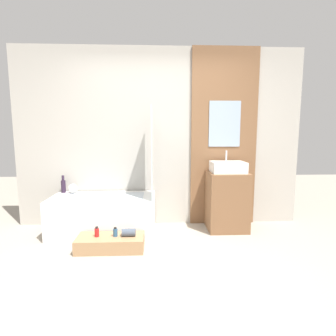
{
  "coord_description": "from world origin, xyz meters",
  "views": [
    {
      "loc": [
        -0.04,
        -2.33,
        1.38
      ],
      "look_at": [
        0.09,
        0.72,
        0.97
      ],
      "focal_mm": 28.0,
      "sensor_mm": 36.0,
      "label": 1
    }
  ],
  "objects_px": {
    "bottle_soap_primary": "(97,232)",
    "bottle_soap_secondary": "(115,232)",
    "bathtub": "(104,214)",
    "vase_round_light": "(73,188)",
    "vase_tall_dark": "(63,186)",
    "wooden_step_bench": "(111,243)",
    "sink": "(228,167)"
  },
  "relations": [
    {
      "from": "bathtub",
      "to": "bottle_soap_secondary",
      "type": "bearing_deg",
      "value": -65.98
    },
    {
      "from": "vase_tall_dark",
      "to": "bathtub",
      "type": "bearing_deg",
      "value": -22.46
    },
    {
      "from": "wooden_step_bench",
      "to": "sink",
      "type": "bearing_deg",
      "value": 21.45
    },
    {
      "from": "vase_round_light",
      "to": "sink",
      "type": "bearing_deg",
      "value": -3.81
    },
    {
      "from": "bathtub",
      "to": "wooden_step_bench",
      "type": "xyz_separation_m",
      "value": [
        0.18,
        -0.53,
        -0.18
      ]
    },
    {
      "from": "bathtub",
      "to": "bottle_soap_secondary",
      "type": "relative_size",
      "value": 12.68
    },
    {
      "from": "vase_round_light",
      "to": "bottle_soap_primary",
      "type": "bearing_deg",
      "value": -56.78
    },
    {
      "from": "bottle_soap_primary",
      "to": "bottle_soap_secondary",
      "type": "xyz_separation_m",
      "value": [
        0.22,
        0.0,
        -0.0
      ]
    },
    {
      "from": "vase_round_light",
      "to": "wooden_step_bench",
      "type": "bearing_deg",
      "value": -49.2
    },
    {
      "from": "sink",
      "to": "bathtub",
      "type": "bearing_deg",
      "value": -177.52
    },
    {
      "from": "vase_tall_dark",
      "to": "vase_round_light",
      "type": "height_order",
      "value": "vase_tall_dark"
    },
    {
      "from": "bottle_soap_secondary",
      "to": "bathtub",
      "type": "bearing_deg",
      "value": 114.02
    },
    {
      "from": "bathtub",
      "to": "vase_round_light",
      "type": "relative_size",
      "value": 10.52
    },
    {
      "from": "wooden_step_bench",
      "to": "sink",
      "type": "xyz_separation_m",
      "value": [
        1.55,
        0.61,
        0.82
      ]
    },
    {
      "from": "vase_tall_dark",
      "to": "bottle_soap_secondary",
      "type": "relative_size",
      "value": 2.27
    },
    {
      "from": "bathtub",
      "to": "vase_tall_dark",
      "type": "xyz_separation_m",
      "value": [
        -0.62,
        0.26,
        0.36
      ]
    },
    {
      "from": "bottle_soap_primary",
      "to": "vase_tall_dark",
      "type": "bearing_deg",
      "value": 129.04
    },
    {
      "from": "wooden_step_bench",
      "to": "vase_tall_dark",
      "type": "xyz_separation_m",
      "value": [
        -0.8,
        0.79,
        0.54
      ]
    },
    {
      "from": "wooden_step_bench",
      "to": "bottle_soap_primary",
      "type": "distance_m",
      "value": 0.21
    },
    {
      "from": "vase_tall_dark",
      "to": "bottle_soap_primary",
      "type": "distance_m",
      "value": 1.09
    },
    {
      "from": "sink",
      "to": "vase_tall_dark",
      "type": "bearing_deg",
      "value": 175.59
    },
    {
      "from": "bathtub",
      "to": "bottle_soap_primary",
      "type": "height_order",
      "value": "bathtub"
    },
    {
      "from": "bathtub",
      "to": "vase_round_light",
      "type": "distance_m",
      "value": 0.61
    },
    {
      "from": "bottle_soap_secondary",
      "to": "vase_round_light",
      "type": "bearing_deg",
      "value": 133.26
    },
    {
      "from": "wooden_step_bench",
      "to": "vase_tall_dark",
      "type": "distance_m",
      "value": 1.25
    },
    {
      "from": "wooden_step_bench",
      "to": "vase_round_light",
      "type": "bearing_deg",
      "value": 130.8
    },
    {
      "from": "wooden_step_bench",
      "to": "vase_tall_dark",
      "type": "relative_size",
      "value": 3.13
    },
    {
      "from": "vase_tall_dark",
      "to": "bottle_soap_secondary",
      "type": "distance_m",
      "value": 1.24
    },
    {
      "from": "vase_round_light",
      "to": "vase_tall_dark",
      "type": "bearing_deg",
      "value": 166.69
    },
    {
      "from": "vase_tall_dark",
      "to": "bottle_soap_primary",
      "type": "xyz_separation_m",
      "value": [
        0.64,
        -0.79,
        -0.4
      ]
    },
    {
      "from": "vase_round_light",
      "to": "bottle_soap_primary",
      "type": "height_order",
      "value": "vase_round_light"
    },
    {
      "from": "bathtub",
      "to": "vase_round_light",
      "type": "xyz_separation_m",
      "value": [
        -0.47,
        0.22,
        0.32
      ]
    }
  ]
}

